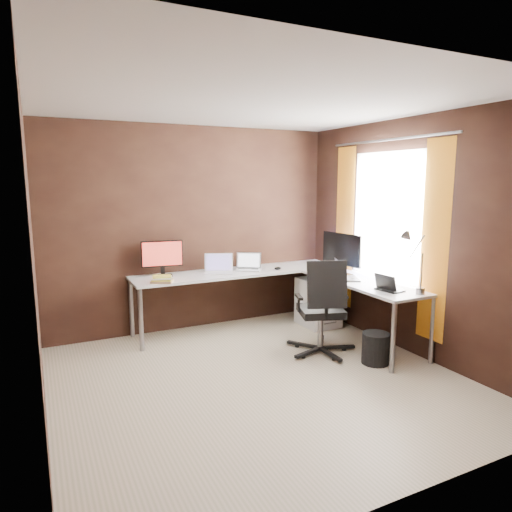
{
  "coord_description": "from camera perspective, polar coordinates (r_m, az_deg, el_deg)",
  "views": [
    {
      "loc": [
        -1.79,
        -3.58,
        1.85
      ],
      "look_at": [
        0.44,
        0.95,
        1.0
      ],
      "focal_mm": 32.0,
      "sensor_mm": 36.0,
      "label": 1
    }
  ],
  "objects": [
    {
      "name": "wastebasket",
      "position": [
        4.88,
        14.71,
        -11.1
      ],
      "size": [
        0.32,
        0.32,
        0.32
      ],
      "primitive_type": "cylinder",
      "rotation": [
        0.0,
        0.0,
        0.19
      ],
      "color": "black",
      "rests_on": "ground"
    },
    {
      "name": "drawer_pedestal",
      "position": [
        5.93,
        7.8,
        -5.74
      ],
      "size": [
        0.42,
        0.5,
        0.6
      ],
      "primitive_type": "cube",
      "color": "silver",
      "rests_on": "ground"
    },
    {
      "name": "mouse_corner",
      "position": [
        5.76,
        2.73,
        -1.55
      ],
      "size": [
        0.1,
        0.07,
        0.04
      ],
      "primitive_type": "ellipsoid",
      "rotation": [
        0.0,
        0.0,
        -0.08
      ],
      "color": "black",
      "rests_on": "desk"
    },
    {
      "name": "desk",
      "position": [
        5.45,
        3.4,
        -2.94
      ],
      "size": [
        2.65,
        2.25,
        0.73
      ],
      "color": "silver",
      "rests_on": "ground"
    },
    {
      "name": "mouse_left",
      "position": [
        5.19,
        -12.61,
        -3.04
      ],
      "size": [
        0.08,
        0.06,
        0.03
      ],
      "primitive_type": "ellipsoid",
      "rotation": [
        0.0,
        0.0,
        -0.24
      ],
      "color": "black",
      "rests_on": "desk"
    },
    {
      "name": "room",
      "position": [
        4.27,
        4.06,
        1.75
      ],
      "size": [
        3.6,
        3.6,
        2.5
      ],
      "color": "#C0AC95",
      "rests_on": "ground"
    },
    {
      "name": "book_stack",
      "position": [
        5.15,
        -11.67,
        -2.86
      ],
      "size": [
        0.28,
        0.26,
        0.07
      ],
      "rotation": [
        0.0,
        0.0,
        -0.33
      ],
      "color": "#9D7C54",
      "rests_on": "desk"
    },
    {
      "name": "laptop_white",
      "position": [
        5.57,
        -4.69,
        -1.61
      ],
      "size": [
        0.41,
        0.36,
        0.23
      ],
      "rotation": [
        0.0,
        0.0,
        -0.4
      ],
      "color": "silver",
      "rests_on": "desk"
    },
    {
      "name": "desk_lamp",
      "position": [
        4.75,
        18.98,
        0.22
      ],
      "size": [
        0.2,
        0.23,
        0.63
      ],
      "rotation": [
        0.0,
        0.0,
        -0.26
      ],
      "color": "slate",
      "rests_on": "desk"
    },
    {
      "name": "office_chair",
      "position": [
        5.0,
        8.18,
        -8.61
      ],
      "size": [
        0.58,
        0.62,
        1.04
      ],
      "rotation": [
        0.0,
        0.0,
        -0.34
      ],
      "color": "black",
      "rests_on": "ground"
    },
    {
      "name": "laptop_black_small",
      "position": [
        4.85,
        16.17,
        -3.74
      ],
      "size": [
        0.22,
        0.28,
        0.18
      ],
      "rotation": [
        0.0,
        0.0,
        1.7
      ],
      "color": "black",
      "rests_on": "desk"
    },
    {
      "name": "monitor_right",
      "position": [
        5.5,
        10.67,
        0.58
      ],
      "size": [
        0.18,
        0.61,
        0.5
      ],
      "rotation": [
        0.0,
        0.0,
        1.71
      ],
      "color": "black",
      "rests_on": "desk"
    },
    {
      "name": "monitor_left",
      "position": [
        5.45,
        -11.64,
        -0.01
      ],
      "size": [
        0.48,
        0.16,
        0.42
      ],
      "rotation": [
        0.0,
        0.0,
        -0.14
      ],
      "color": "black",
      "rests_on": "desk"
    },
    {
      "name": "laptop_silver",
      "position": [
        5.75,
        -0.98,
        -1.26
      ],
      "size": [
        0.38,
        0.36,
        0.21
      ],
      "rotation": [
        0.0,
        0.0,
        -0.58
      ],
      "color": "silver",
      "rests_on": "desk"
    },
    {
      "name": "laptop_black_big",
      "position": [
        5.3,
        10.99,
        -2.34
      ],
      "size": [
        0.36,
        0.4,
        0.22
      ],
      "rotation": [
        0.0,
        0.0,
        1.13
      ],
      "color": "black",
      "rests_on": "desk"
    }
  ]
}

